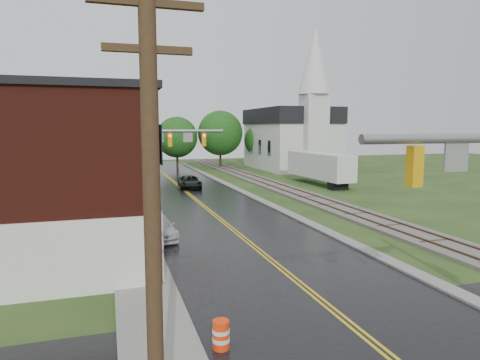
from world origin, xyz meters
name	(u,v)px	position (x,y,z in m)	size (l,w,h in m)	color
main_road	(197,201)	(0.00, 30.00, 0.00)	(10.00, 90.00, 0.02)	black
curb_right	(238,190)	(5.40, 35.00, 0.00)	(0.80, 70.00, 0.12)	gray
sidewalk_left	(128,216)	(-6.20, 25.00, 0.00)	(2.40, 50.00, 0.12)	gray
yellow_house	(57,173)	(-11.00, 26.00, 3.20)	(8.00, 7.00, 6.40)	tan
darkred_building	(80,174)	(-10.00, 35.00, 2.20)	(7.00, 6.00, 4.40)	#3F0F0C
church	(293,132)	(20.00, 53.74, 5.83)	(10.40, 18.40, 20.00)	silver
railroad	(279,187)	(10.00, 35.00, 0.11)	(3.20, 80.00, 0.30)	#59544C
traffic_signal_far	(160,147)	(-3.47, 27.00, 4.97)	(7.34, 0.43, 7.20)	gray
utility_pole_a	(153,235)	(-6.80, 0.00, 4.72)	(1.80, 0.28, 9.00)	#382616
utility_pole_b	(118,155)	(-6.80, 22.00, 4.72)	(1.80, 0.28, 9.00)	#382616
utility_pole_c	(113,143)	(-6.80, 44.00, 4.72)	(1.80, 0.28, 9.00)	#382616
tree_left_c	(41,147)	(-13.85, 39.90, 4.51)	(6.00, 6.00, 7.65)	black
tree_left_e	(95,142)	(-8.85, 45.90, 4.81)	(6.40, 6.40, 8.16)	black
suv_dark	(190,182)	(0.80, 37.75, 0.67)	(2.24, 4.85, 1.35)	black
pickup_white	(158,227)	(-4.80, 17.91, 0.64)	(1.79, 4.39, 1.27)	silver
semi_trailer	(320,166)	(15.50, 36.46, 2.16)	(2.93, 11.32, 3.61)	black
construction_barrel	(221,335)	(-4.48, 4.49, 0.44)	(0.49, 0.49, 0.88)	#FE360B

